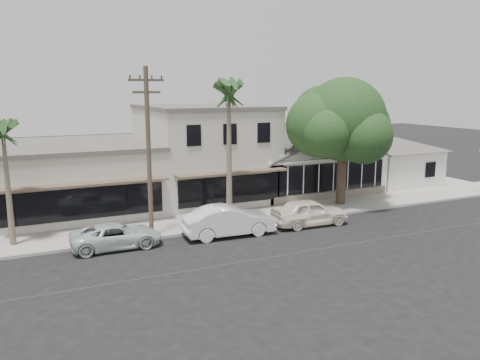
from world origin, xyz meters
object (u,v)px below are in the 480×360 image
utility_pole (149,150)px  car_2 (116,236)px  shade_tree (340,122)px  car_1 (229,221)px  car_0 (310,212)px

utility_pole → car_2: size_ratio=2.01×
shade_tree → car_2: bearing=-169.9°
car_1 → utility_pole: bearing=75.8°
car_0 → car_1: bearing=90.8°
car_1 → car_2: car_1 is taller
car_1 → shade_tree: shade_tree is taller
car_2 → shade_tree: shade_tree is taller
utility_pole → car_1: size_ratio=1.79×
utility_pole → car_1: 5.73m
car_0 → car_2: size_ratio=1.03×
utility_pole → car_0: 9.99m
utility_pole → car_1: (3.95, -1.21, -3.96)m
car_1 → car_0: bearing=-88.8°
utility_pole → car_1: bearing=-17.1°
car_2 → shade_tree: size_ratio=0.52×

